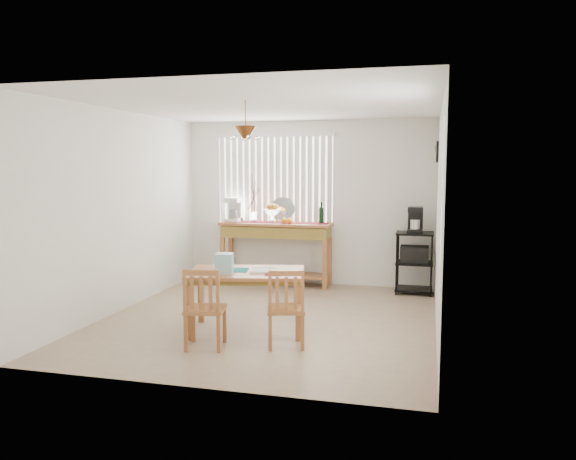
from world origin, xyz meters
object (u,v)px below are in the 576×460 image
(wire_cart, at_px, (414,257))
(chair_left, at_px, (205,309))
(sideboard, at_px, (277,238))
(cart_items, at_px, (415,221))
(dining_table, at_px, (247,278))
(chair_right, at_px, (286,309))

(wire_cart, bearing_deg, chair_left, -122.79)
(sideboard, relative_size, cart_items, 4.70)
(wire_cart, xyz_separation_m, cart_items, (-0.00, 0.01, 0.54))
(cart_items, bearing_deg, dining_table, -126.31)
(chair_left, bearing_deg, chair_right, 16.70)
(sideboard, height_order, dining_table, sideboard)
(sideboard, distance_m, wire_cart, 2.15)
(sideboard, bearing_deg, dining_table, -82.24)
(wire_cart, bearing_deg, sideboard, 177.47)
(chair_right, bearing_deg, wire_cart, 67.22)
(sideboard, xyz_separation_m, dining_table, (0.34, -2.53, -0.13))
(dining_table, height_order, chair_right, chair_right)
(wire_cart, distance_m, chair_left, 3.73)
(sideboard, xyz_separation_m, cart_items, (2.14, -0.08, 0.34))
(dining_table, bearing_deg, chair_left, -107.70)
(cart_items, bearing_deg, chair_left, -122.71)
(dining_table, distance_m, chair_left, 0.76)
(wire_cart, distance_m, dining_table, 3.03)
(wire_cart, xyz_separation_m, chair_left, (-2.02, -3.14, -0.13))
(dining_table, bearing_deg, wire_cart, 53.58)
(sideboard, relative_size, wire_cart, 1.93)
(chair_left, bearing_deg, sideboard, 92.14)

